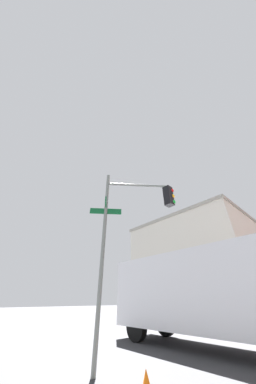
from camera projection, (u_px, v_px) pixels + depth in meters
The scene contains 3 objects.
traffic_signal_near at pixel (136, 215), 6.10m from camera, with size 2.01×2.54×5.73m.
building_stucco at pixel (220, 270), 27.71m from camera, with size 15.10×25.69×11.29m.
box_truck_second at pixel (212, 289), 6.70m from camera, with size 9.01×2.33×3.30m.
Camera 1 is at (-2.71, -10.37, 1.49)m, focal length 16.16 mm.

